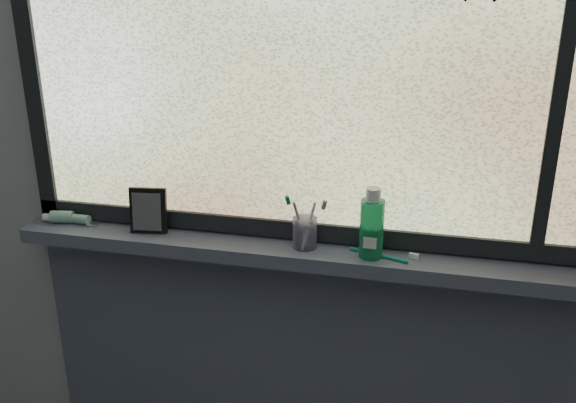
# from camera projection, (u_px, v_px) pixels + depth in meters

# --- Properties ---
(wall_back) EXTENTS (3.00, 0.01, 2.50)m
(wall_back) POSITION_uv_depth(u_px,v_px,m) (307.00, 157.00, 1.71)
(wall_back) COLOR #9EA3A8
(wall_back) RESTS_ON ground
(windowsill) EXTENTS (1.62, 0.14, 0.04)m
(windowsill) POSITION_uv_depth(u_px,v_px,m) (301.00, 254.00, 1.73)
(windowsill) COLOR #4B5065
(windowsill) RESTS_ON wall_back
(sill_apron) EXTENTS (1.62, 0.02, 0.98)m
(sill_apron) POSITION_uv_depth(u_px,v_px,m) (304.00, 395.00, 1.97)
(sill_apron) COLOR #4B5065
(sill_apron) RESTS_ON floor
(window_pane) EXTENTS (1.50, 0.01, 1.00)m
(window_pane) POSITION_uv_depth(u_px,v_px,m) (307.00, 52.00, 1.59)
(window_pane) COLOR silver
(window_pane) RESTS_ON wall_back
(frame_bottom) EXTENTS (1.60, 0.03, 0.05)m
(frame_bottom) POSITION_uv_depth(u_px,v_px,m) (305.00, 230.00, 1.76)
(frame_bottom) COLOR black
(frame_bottom) RESTS_ON windowsill
(frame_left) EXTENTS (0.05, 0.03, 1.10)m
(frame_left) POSITION_uv_depth(u_px,v_px,m) (28.00, 43.00, 1.75)
(frame_left) COLOR black
(frame_left) RESTS_ON wall_back
(frame_mullion) EXTENTS (0.03, 0.03, 1.00)m
(frame_mullion) POSITION_uv_depth(u_px,v_px,m) (564.00, 61.00, 1.46)
(frame_mullion) COLOR black
(frame_mullion) RESTS_ON wall_back
(vanity_mirror) EXTENTS (0.11, 0.07, 0.13)m
(vanity_mirror) POSITION_uv_depth(u_px,v_px,m) (148.00, 210.00, 1.80)
(vanity_mirror) COLOR black
(vanity_mirror) RESTS_ON windowsill
(toothpaste_tube) EXTENTS (0.21, 0.06, 0.04)m
(toothpaste_tube) POSITION_uv_depth(u_px,v_px,m) (69.00, 217.00, 1.87)
(toothpaste_tube) COLOR silver
(toothpaste_tube) RESTS_ON windowsill
(toothbrush_cup) EXTENTS (0.08, 0.08, 0.09)m
(toothbrush_cup) POSITION_uv_depth(u_px,v_px,m) (305.00, 233.00, 1.71)
(toothbrush_cup) COLOR #A798C9
(toothbrush_cup) RESTS_ON windowsill
(toothbrush_lying) EXTENTS (0.20, 0.08, 0.01)m
(toothbrush_lying) POSITION_uv_depth(u_px,v_px,m) (379.00, 254.00, 1.67)
(toothbrush_lying) COLOR #0D7C75
(toothbrush_lying) RESTS_ON windowsill
(mouthwash_bottle) EXTENTS (0.07, 0.07, 0.16)m
(mouthwash_bottle) POSITION_uv_depth(u_px,v_px,m) (372.00, 223.00, 1.64)
(mouthwash_bottle) COLOR #1FA363
(mouthwash_bottle) RESTS_ON windowsill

